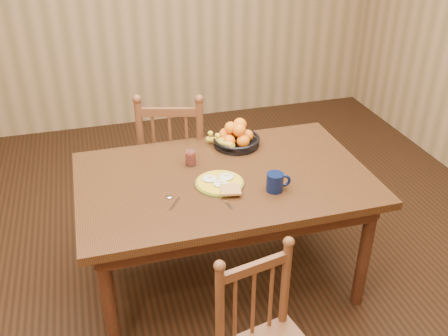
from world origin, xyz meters
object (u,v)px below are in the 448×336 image
object	(u,v)px
chair_far	(174,162)
coffee_mug	(276,182)
dining_table	(224,189)
breakfast_plate	(220,183)
fruit_bowl	(236,137)

from	to	relation	value
chair_far	coffee_mug	bearing A→B (deg)	128.38
chair_far	coffee_mug	world-z (taller)	chair_far
dining_table	breakfast_plate	world-z (taller)	breakfast_plate
dining_table	chair_far	world-z (taller)	chair_far
coffee_mug	breakfast_plate	bearing A→B (deg)	153.65
breakfast_plate	coffee_mug	distance (m)	0.30
chair_far	breakfast_plate	size ratio (longest dim) A/B	3.42
chair_far	fruit_bowl	distance (m)	0.57
fruit_bowl	chair_far	bearing A→B (deg)	132.47
breakfast_plate	coffee_mug	xyz separation A→B (m)	(0.26, -0.13, 0.04)
chair_far	coffee_mug	xyz separation A→B (m)	(0.38, -0.90, 0.31)
coffee_mug	fruit_bowl	size ratio (longest dim) A/B	0.41
coffee_mug	fruit_bowl	bearing A→B (deg)	95.39
chair_far	breakfast_plate	xyz separation A→B (m)	(0.11, -0.77, 0.27)
chair_far	breakfast_plate	distance (m)	0.82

